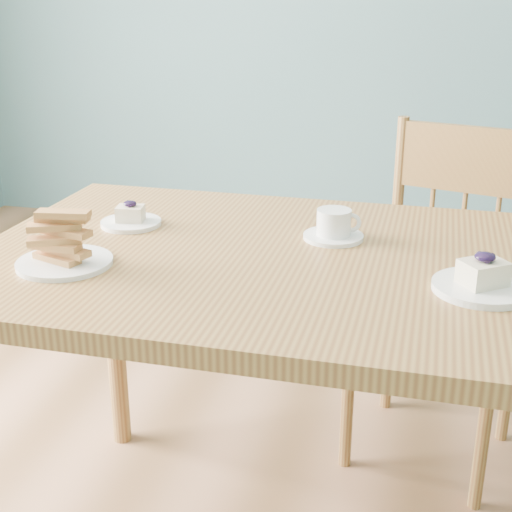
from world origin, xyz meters
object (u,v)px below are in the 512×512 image
dining_table (330,295)px  biscotti_plate (63,246)px  coffee_cup (334,226)px  dining_chair (444,297)px  cheesecake_plate_far (131,219)px  cheesecake_plate_near (482,281)px

dining_table → biscotti_plate: 0.55m
coffee_cup → biscotti_plate: 0.58m
dining_chair → cheesecake_plate_far: size_ratio=6.91×
dining_chair → cheesecake_plate_far: (-0.74, -0.47, 0.32)m
dining_chair → cheesecake_plate_near: dining_chair is taller
cheesecake_plate_near → cheesecake_plate_far: cheesecake_plate_near is taller
dining_chair → biscotti_plate: size_ratio=5.08×
coffee_cup → biscotti_plate: bearing=-158.8°
dining_table → cheesecake_plate_far: (-0.49, 0.11, 0.09)m
dining_table → cheesecake_plate_near: (0.29, -0.10, 0.10)m
dining_chair → dining_table: bearing=-98.3°
dining_chair → cheesecake_plate_near: bearing=-71.5°
dining_table → cheesecake_plate_far: bearing=168.0°
cheesecake_plate_far → dining_chair: bearing=32.5°
cheesecake_plate_near → biscotti_plate: biscotti_plate is taller
dining_table → cheesecake_plate_far: 0.51m
dining_chair → cheesecake_plate_far: dining_chair is taller
dining_table → coffee_cup: (-0.01, 0.13, 0.11)m
cheesecake_plate_near → biscotti_plate: size_ratio=0.94×
dining_table → coffee_cup: coffee_cup is taller
dining_chair → coffee_cup: 0.62m
cheesecake_plate_far → dining_table: bearing=-12.5°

